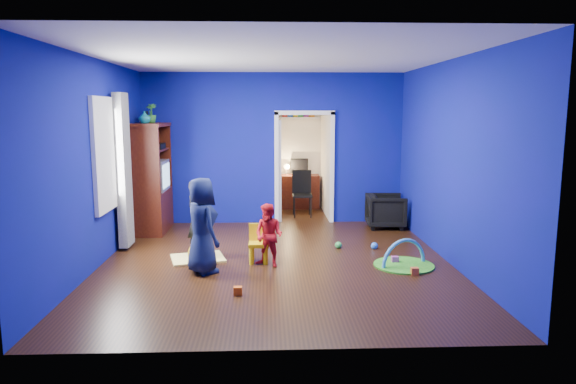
{
  "coord_description": "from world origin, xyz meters",
  "views": [
    {
      "loc": [
        -0.11,
        -7.17,
        2.17
      ],
      "look_at": [
        0.19,
        0.4,
        0.97
      ],
      "focal_mm": 32.0,
      "sensor_mm": 36.0,
      "label": 1
    }
  ],
  "objects_px": {
    "toddler_red": "(269,235)",
    "kid_chair": "(259,246)",
    "child_black": "(198,219)",
    "folding_chair": "(302,195)",
    "vase": "(144,117)",
    "tv_armoire": "(151,178)",
    "child_navy": "(202,226)",
    "study_desk": "(299,191)",
    "hopper_ball": "(201,254)",
    "play_mat": "(404,265)",
    "crt_tv": "(153,176)",
    "armchair": "(386,211)"
  },
  "relations": [
    {
      "from": "vase",
      "to": "kid_chair",
      "type": "xyz_separation_m",
      "value": [
        1.97,
        -1.77,
        -1.82
      ]
    },
    {
      "from": "crt_tv",
      "to": "toddler_red",
      "type": "bearing_deg",
      "value": -47.5
    },
    {
      "from": "child_black",
      "to": "crt_tv",
      "type": "xyz_separation_m",
      "value": [
        -1.02,
        1.78,
        0.43
      ]
    },
    {
      "from": "vase",
      "to": "hopper_ball",
      "type": "distance_m",
      "value": 2.95
    },
    {
      "from": "hopper_ball",
      "to": "folding_chair",
      "type": "xyz_separation_m",
      "value": [
        1.65,
        3.46,
        0.27
      ]
    },
    {
      "from": "armchair",
      "to": "study_desk",
      "type": "height_order",
      "value": "study_desk"
    },
    {
      "from": "child_black",
      "to": "folding_chair",
      "type": "distance_m",
      "value": 3.46
    },
    {
      "from": "crt_tv",
      "to": "hopper_ball",
      "type": "height_order",
      "value": "crt_tv"
    },
    {
      "from": "toddler_red",
      "to": "hopper_ball",
      "type": "relative_size",
      "value": 2.36
    },
    {
      "from": "tv_armoire",
      "to": "study_desk",
      "type": "relative_size",
      "value": 2.23
    },
    {
      "from": "crt_tv",
      "to": "kid_chair",
      "type": "xyz_separation_m",
      "value": [
        1.93,
        -2.07,
        -0.77
      ]
    },
    {
      "from": "child_navy",
      "to": "crt_tv",
      "type": "bearing_deg",
      "value": -6.33
    },
    {
      "from": "armchair",
      "to": "folding_chair",
      "type": "relative_size",
      "value": 0.76
    },
    {
      "from": "child_black",
      "to": "child_navy",
      "type": "bearing_deg",
      "value": 155.14
    },
    {
      "from": "armchair",
      "to": "folding_chair",
      "type": "xyz_separation_m",
      "value": [
        -1.5,
        1.1,
        0.14
      ]
    },
    {
      "from": "armchair",
      "to": "vase",
      "type": "height_order",
      "value": "vase"
    },
    {
      "from": "play_mat",
      "to": "tv_armoire",
      "type": "bearing_deg",
      "value": 149.95
    },
    {
      "from": "vase",
      "to": "hopper_ball",
      "type": "xyz_separation_m",
      "value": [
        1.17,
        -1.96,
        -1.88
      ]
    },
    {
      "from": "kid_chair",
      "to": "folding_chair",
      "type": "height_order",
      "value": "folding_chair"
    },
    {
      "from": "toddler_red",
      "to": "study_desk",
      "type": "bearing_deg",
      "value": 111.38
    },
    {
      "from": "kid_chair",
      "to": "child_black",
      "type": "bearing_deg",
      "value": 163.15
    },
    {
      "from": "child_black",
      "to": "vase",
      "type": "distance_m",
      "value": 2.34
    },
    {
      "from": "child_black",
      "to": "toddler_red",
      "type": "xyz_separation_m",
      "value": [
        1.06,
        -0.49,
        -0.14
      ]
    },
    {
      "from": "hopper_ball",
      "to": "play_mat",
      "type": "relative_size",
      "value": 0.45
    },
    {
      "from": "crt_tv",
      "to": "play_mat",
      "type": "relative_size",
      "value": 0.83
    },
    {
      "from": "armchair",
      "to": "tv_armoire",
      "type": "relative_size",
      "value": 0.36
    },
    {
      "from": "armchair",
      "to": "child_navy",
      "type": "relative_size",
      "value": 0.54
    },
    {
      "from": "toddler_red",
      "to": "hopper_ball",
      "type": "bearing_deg",
      "value": -150.15
    },
    {
      "from": "vase",
      "to": "tv_armoire",
      "type": "relative_size",
      "value": 0.11
    },
    {
      "from": "study_desk",
      "to": "kid_chair",
      "type": "bearing_deg",
      "value": -101.4
    },
    {
      "from": "tv_armoire",
      "to": "folding_chair",
      "type": "relative_size",
      "value": 2.13
    },
    {
      "from": "hopper_ball",
      "to": "folding_chair",
      "type": "height_order",
      "value": "folding_chair"
    },
    {
      "from": "folding_chair",
      "to": "toddler_red",
      "type": "bearing_deg",
      "value": -101.45
    },
    {
      "from": "child_navy",
      "to": "tv_armoire",
      "type": "height_order",
      "value": "tv_armoire"
    },
    {
      "from": "hopper_ball",
      "to": "study_desk",
      "type": "distance_m",
      "value": 4.72
    },
    {
      "from": "vase",
      "to": "tv_armoire",
      "type": "xyz_separation_m",
      "value": [
        0.0,
        0.3,
        -1.09
      ]
    },
    {
      "from": "kid_chair",
      "to": "toddler_red",
      "type": "bearing_deg",
      "value": -52.08
    },
    {
      "from": "toddler_red",
      "to": "kid_chair",
      "type": "bearing_deg",
      "value": 157.26
    },
    {
      "from": "armchair",
      "to": "hopper_ball",
      "type": "relative_size",
      "value": 1.84
    },
    {
      "from": "armchair",
      "to": "tv_armoire",
      "type": "distance_m",
      "value": 4.37
    },
    {
      "from": "toddler_red",
      "to": "vase",
      "type": "relative_size",
      "value": 4.22
    },
    {
      "from": "child_navy",
      "to": "study_desk",
      "type": "height_order",
      "value": "child_navy"
    },
    {
      "from": "armchair",
      "to": "vase",
      "type": "xyz_separation_m",
      "value": [
        -4.32,
        -0.4,
        1.75
      ]
    },
    {
      "from": "toddler_red",
      "to": "play_mat",
      "type": "distance_m",
      "value": 1.96
    },
    {
      "from": "toddler_red",
      "to": "play_mat",
      "type": "xyz_separation_m",
      "value": [
        1.91,
        -0.06,
        -0.44
      ]
    },
    {
      "from": "kid_chair",
      "to": "play_mat",
      "type": "relative_size",
      "value": 0.59
    },
    {
      "from": "child_black",
      "to": "kid_chair",
      "type": "bearing_deg",
      "value": -144.9
    },
    {
      "from": "play_mat",
      "to": "crt_tv",
      "type": "bearing_deg",
      "value": 149.7
    },
    {
      "from": "crt_tv",
      "to": "vase",
      "type": "bearing_deg",
      "value": -97.59
    },
    {
      "from": "vase",
      "to": "crt_tv",
      "type": "relative_size",
      "value": 0.3
    }
  ]
}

